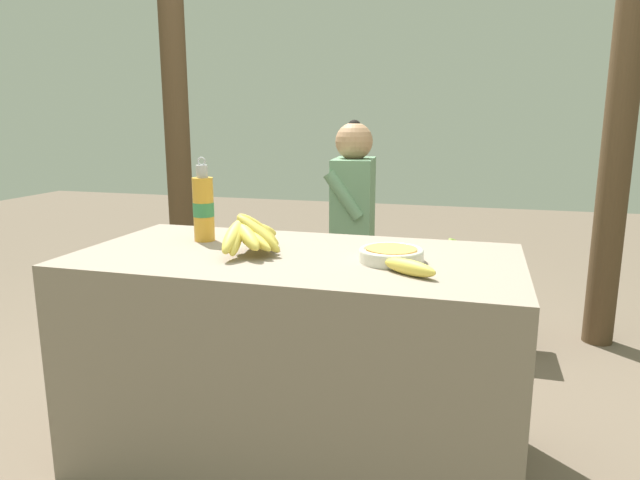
{
  "coord_description": "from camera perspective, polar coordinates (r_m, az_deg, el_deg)",
  "views": [
    {
      "loc": [
        0.56,
        -1.7,
        1.15
      ],
      "look_at": [
        0.07,
        0.05,
        0.76
      ],
      "focal_mm": 32.0,
      "sensor_mm": 36.0,
      "label": 1
    }
  ],
  "objects": [
    {
      "name": "ground_plane",
      "position": [
        2.13,
        -2.25,
        -20.6
      ],
      "size": [
        12.0,
        12.0,
        0.0
      ],
      "primitive_type": "plane",
      "color": "brown"
    },
    {
      "name": "market_counter",
      "position": [
        1.96,
        -2.34,
        -11.7
      ],
      "size": [
        1.42,
        0.71,
        0.72
      ],
      "color": "gray",
      "rests_on": "ground_plane"
    },
    {
      "name": "banana_bunch_ripe",
      "position": [
        1.85,
        -6.99,
        0.71
      ],
      "size": [
        0.19,
        0.31,
        0.14
      ],
      "color": "#4C381E",
      "rests_on": "market_counter"
    },
    {
      "name": "serving_bowl",
      "position": [
        1.75,
        7.15,
        -1.39
      ],
      "size": [
        0.2,
        0.2,
        0.04
      ],
      "color": "silver",
      "rests_on": "market_counter"
    },
    {
      "name": "water_bottle",
      "position": [
        2.07,
        -11.58,
        3.2
      ],
      "size": [
        0.07,
        0.07,
        0.3
      ],
      "color": "gold",
      "rests_on": "market_counter"
    },
    {
      "name": "loose_banana_front",
      "position": [
        1.61,
        8.93,
        -2.73
      ],
      "size": [
        0.17,
        0.13,
        0.04
      ],
      "rotation": [
        0.0,
        0.0,
        -0.54
      ],
      "color": "#E0C64C",
      "rests_on": "market_counter"
    },
    {
      "name": "wooden_bench",
      "position": [
        3.05,
        4.54,
        -2.95
      ],
      "size": [
        1.58,
        0.32,
        0.43
      ],
      "color": "brown",
      "rests_on": "ground_plane"
    },
    {
      "name": "seated_vendor",
      "position": [
        2.97,
        2.49,
        2.56
      ],
      "size": [
        0.42,
        0.41,
        1.14
      ],
      "rotation": [
        0.0,
        0.0,
        3.24
      ],
      "color": "#473828",
      "rests_on": "ground_plane"
    },
    {
      "name": "banana_bunch_green",
      "position": [
        2.97,
        13.47,
        -0.98
      ],
      "size": [
        0.17,
        0.27,
        0.14
      ],
      "color": "#4C381E",
      "rests_on": "wooden_bench"
    },
    {
      "name": "support_post_near",
      "position": [
        3.59,
        -14.36,
        15.51
      ],
      "size": [
        0.15,
        0.15,
        2.77
      ],
      "color": "#4C3823",
      "rests_on": "ground_plane"
    },
    {
      "name": "support_post_far",
      "position": [
        3.19,
        28.28,
        14.96
      ],
      "size": [
        0.15,
        0.15,
        2.77
      ],
      "color": "#4C3823",
      "rests_on": "ground_plane"
    }
  ]
}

